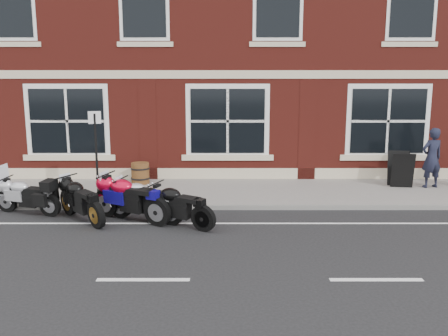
{
  "coord_description": "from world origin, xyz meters",
  "views": [
    {
      "loc": [
        1.39,
        -11.01,
        3.53
      ],
      "look_at": [
        1.39,
        1.6,
        1.05
      ],
      "focal_mm": 40.0,
      "sensor_mm": 36.0,
      "label": 1
    }
  ],
  "objects": [
    {
      "name": "pedestrian_left",
      "position": [
        7.48,
        3.38,
        1.01
      ],
      "size": [
        0.73,
        0.57,
        1.77
      ],
      "primitive_type": "imported",
      "rotation": [
        0.0,
        0.0,
        3.38
      ],
      "color": "black",
      "rests_on": "sidewalk"
    },
    {
      "name": "pub_building",
      "position": [
        0.0,
        10.5,
        6.0
      ],
      "size": [
        24.0,
        12.0,
        12.0
      ],
      "primitive_type": "cube",
      "color": "maroon",
      "rests_on": "ground"
    },
    {
      "name": "moto_touring_silver",
      "position": [
        -3.53,
        1.02,
        0.5
      ],
      "size": [
        1.81,
        0.72,
        1.23
      ],
      "rotation": [
        0.0,
        0.0,
        1.25
      ],
      "color": "black",
      "rests_on": "ground"
    },
    {
      "name": "moto_sport_silver",
      "position": [
        -0.51,
        0.42,
        0.53
      ],
      "size": [
        1.92,
        0.96,
        0.92
      ],
      "rotation": [
        0.0,
        0.0,
        1.15
      ],
      "color": "black",
      "rests_on": "ground"
    },
    {
      "name": "parking_sign",
      "position": [
        -2.05,
        2.2,
        1.47
      ],
      "size": [
        0.33,
        0.1,
        2.35
      ],
      "rotation": [
        0.0,
        0.0,
        0.25
      ],
      "color": "black",
      "rests_on": "sidewalk"
    },
    {
      "name": "ground",
      "position": [
        0.0,
        0.0,
        0.0
      ],
      "size": [
        80.0,
        80.0,
        0.0
      ],
      "primitive_type": "plane",
      "color": "black",
      "rests_on": "ground"
    },
    {
      "name": "moto_sport_black",
      "position": [
        -1.99,
        0.44,
        0.54
      ],
      "size": [
        1.48,
        1.64,
        0.94
      ],
      "rotation": [
        0.0,
        0.0,
        0.73
      ],
      "color": "black",
      "rests_on": "ground"
    },
    {
      "name": "sidewalk",
      "position": [
        0.0,
        3.0,
        0.06
      ],
      "size": [
        30.0,
        3.0,
        0.12
      ],
      "primitive_type": "cube",
      "color": "slate",
      "rests_on": "ground"
    },
    {
      "name": "kerb",
      "position": [
        0.0,
        1.42,
        0.06
      ],
      "size": [
        30.0,
        0.16,
        0.12
      ],
      "primitive_type": "cube",
      "color": "slate",
      "rests_on": "ground"
    },
    {
      "name": "moto_sport_red",
      "position": [
        -0.84,
        0.44,
        0.58
      ],
      "size": [
        2.02,
        1.23,
        1.01
      ],
      "rotation": [
        0.0,
        0.0,
        1.05
      ],
      "color": "black",
      "rests_on": "ground"
    },
    {
      "name": "a_board_sign",
      "position": [
        6.62,
        3.46,
        0.65
      ],
      "size": [
        0.69,
        0.52,
        1.05
      ],
      "primitive_type": null,
      "rotation": [
        0.0,
        0.0,
        -0.16
      ],
      "color": "black",
      "rests_on": "sidewalk"
    },
    {
      "name": "moto_naked_black",
      "position": [
        0.33,
        0.04,
        0.51
      ],
      "size": [
        1.74,
        1.17,
        0.89
      ],
      "rotation": [
        0.0,
        0.0,
        1.0
      ],
      "color": "black",
      "rests_on": "ground"
    },
    {
      "name": "barrel_planter",
      "position": [
        -1.18,
        3.91,
        0.44
      ],
      "size": [
        0.57,
        0.57,
        0.64
      ],
      "color": "#4E3114",
      "rests_on": "sidewalk"
    }
  ]
}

